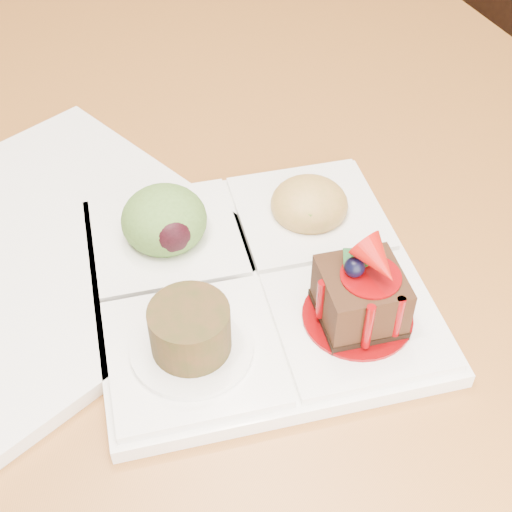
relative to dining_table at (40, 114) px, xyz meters
name	(u,v)px	position (x,y,z in m)	size (l,w,h in m)	color
ground	(122,437)	(0.00, 0.00, -0.68)	(6.00, 6.00, 0.00)	brown
dining_table	(40,114)	(0.00, 0.00, 0.00)	(1.00, 1.80, 0.75)	#9E5929
chair_right	(494,55)	(0.80, 0.19, -0.20)	(0.41, 0.41, 0.86)	black
sampler_plate	(253,270)	(0.10, -0.39, 0.09)	(0.26, 0.26, 0.09)	white
second_plate	(33,254)	(-0.04, -0.30, 0.07)	(0.27, 0.27, 0.01)	white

